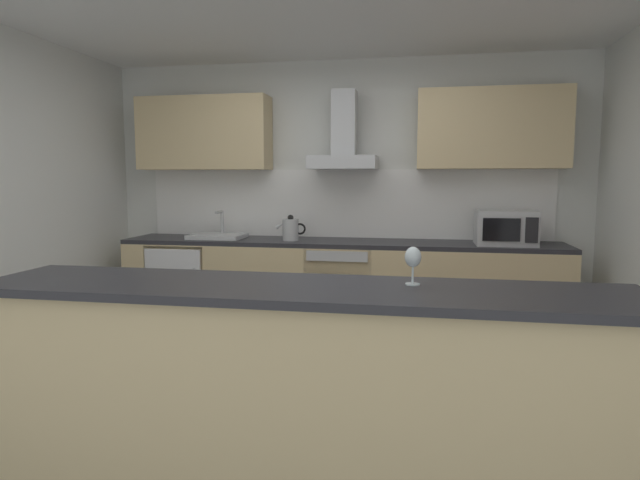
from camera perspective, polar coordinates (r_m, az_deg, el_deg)
ground at (r=3.61m, az=-2.23°, el=-17.72°), size 5.61×4.97×0.02m
wall_back at (r=5.31m, az=2.58°, el=4.68°), size 5.61×0.12×2.60m
backsplash_tile at (r=5.24m, az=2.47°, el=3.89°), size 3.92×0.02×0.66m
counter_back at (r=5.03m, az=1.93°, el=-5.17°), size 4.05×0.60×0.90m
counter_island at (r=2.60m, az=-2.05°, el=-15.43°), size 3.06×0.64×0.98m
upper_cabinets at (r=5.09m, az=2.25°, el=11.47°), size 4.00×0.32×0.70m
oven at (r=5.00m, az=2.27°, el=-5.13°), size 0.60×0.62×0.80m
refrigerator at (r=5.44m, az=-14.05°, el=-4.76°), size 0.58×0.60×0.85m
microwave at (r=4.89m, az=19.13°, el=1.24°), size 0.50×0.38×0.30m
sink at (r=5.24m, az=-10.82°, el=0.48°), size 0.50×0.40×0.26m
kettle at (r=4.97m, az=-3.14°, el=1.16°), size 0.29×0.15×0.24m
range_hood at (r=5.03m, az=2.56°, el=10.13°), size 0.62×0.45×0.72m
wine_glass at (r=2.50m, az=9.87°, el=-1.95°), size 0.08×0.08×0.18m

